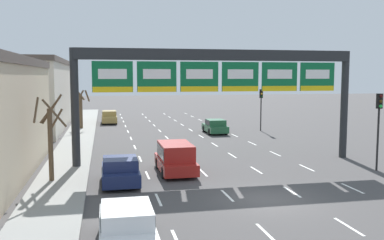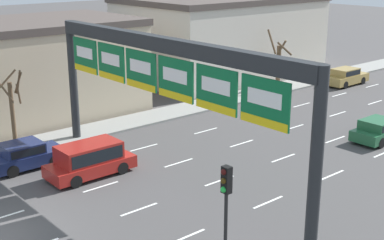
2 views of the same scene
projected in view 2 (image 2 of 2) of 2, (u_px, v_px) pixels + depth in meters
lane_dashes at (232, 160)px, 30.03m from camera, size 10.02×67.00×0.01m
sign_gantry at (162, 69)px, 25.34m from camera, size 18.60×0.70×7.38m
building_near at (9, 71)px, 37.15m from camera, size 9.62×18.02×6.76m
building_far at (220, 36)px, 51.23m from camera, size 12.05×18.05×7.50m
car_green at (379, 129)px, 33.08m from camera, size 1.86×3.97×1.40m
car_gold at (346, 76)px, 47.72m from camera, size 1.81×4.52×1.54m
car_navy at (25, 154)px, 28.83m from camera, size 1.94×3.96×1.43m
suv_red at (90, 158)px, 27.67m from camera, size 1.99×4.57×1.76m
traffic_light_near_gantry at (226, 205)px, 17.09m from camera, size 0.30×0.35×4.65m
tree_bare_closest at (13, 105)px, 31.52m from camera, size 1.65×1.63×4.58m
tree_bare_second at (278, 62)px, 45.85m from camera, size 2.01×1.69×4.96m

